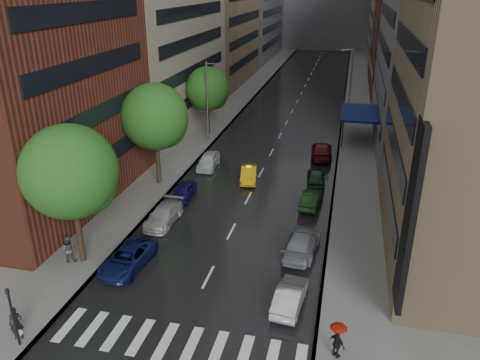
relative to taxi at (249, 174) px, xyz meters
The scene contains 18 objects.
ground 19.80m from the taxi, 87.73° to the right, with size 220.00×220.00×0.00m, color gray.
road 30.24m from the taxi, 88.52° to the left, with size 14.00×140.00×0.01m, color black.
sidewalk_left 31.33m from the taxi, 105.21° to the left, with size 4.00×140.00×0.15m, color gray.
sidewalk_right 31.77m from the taxi, 72.06° to the left, with size 4.00×140.00×0.15m, color gray.
crosswalk 21.81m from the taxi, 87.42° to the right, with size 13.15×2.80×0.01m.
tree_near 18.74m from the taxi, 116.03° to the right, with size 5.94×5.94×9.47m.
tree_mid 10.05m from the taxi, 160.95° to the right, with size 5.85×5.85×9.32m.
tree_far 15.91m from the taxi, 121.10° to the left, with size 5.11×5.11×8.15m.
taxi is the anchor object (origin of this frame).
parked_cars_left 9.21m from the taxi, 120.08° to the right, with size 2.64×22.89×1.48m.
parked_cars_right 7.10m from the taxi, 29.48° to the right, with size 2.51×30.16×1.54m.
ped_bag_walker 24.49m from the taxi, 107.04° to the right, with size 0.80×0.73×1.85m.
ped_black_umbrella 18.48m from the taxi, 117.70° to the right, with size 1.09×0.98×2.09m.
ped_red_umbrella 22.84m from the taxi, 66.91° to the right, with size 0.96×0.89×2.01m.
traffic_light 24.86m from the taxi, 105.95° to the right, with size 0.18×0.15×3.45m.
street_lamp_left 13.06m from the taxi, 124.16° to the left, with size 1.74×0.22×9.00m.
street_lamp_right 26.95m from the taxi, 71.37° to the left, with size 1.74×0.22×9.00m.
awning 18.25m from the taxi, 57.32° to the left, with size 4.00×8.00×3.12m.
Camera 1 is at (7.61, -19.68, 17.28)m, focal length 35.00 mm.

